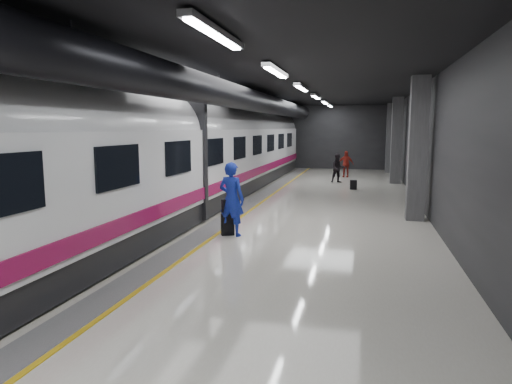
# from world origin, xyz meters

# --- Properties ---
(ground) EXTENTS (40.00, 40.00, 0.00)m
(ground) POSITION_xyz_m (0.00, 0.00, 0.00)
(ground) COLOR beige
(ground) RESTS_ON ground
(platform_hall) EXTENTS (10.02, 40.02, 4.51)m
(platform_hall) POSITION_xyz_m (-0.29, 0.96, 3.54)
(platform_hall) COLOR black
(platform_hall) RESTS_ON ground
(train) EXTENTS (3.05, 38.00, 4.05)m
(train) POSITION_xyz_m (-3.25, -0.00, 2.07)
(train) COLOR black
(train) RESTS_ON ground
(traveler_main) EXTENTS (0.82, 0.63, 2.01)m
(traveler_main) POSITION_xyz_m (-0.52, -1.42, 1.00)
(traveler_main) COLOR #1C22D3
(traveler_main) RESTS_ON ground
(suitcase_main) EXTENTS (0.41, 0.35, 0.58)m
(suitcase_main) POSITION_xyz_m (-0.65, -1.39, 0.29)
(suitcase_main) COLOR black
(suitcase_main) RESTS_ON ground
(shoulder_bag) EXTENTS (0.34, 0.31, 0.41)m
(shoulder_bag) POSITION_xyz_m (-0.64, -1.40, 0.78)
(shoulder_bag) COLOR black
(shoulder_bag) RESTS_ON suitcase_main
(traveler_far_a) EXTENTS (0.90, 0.79, 1.55)m
(traveler_far_a) POSITION_xyz_m (1.58, 11.56, 0.77)
(traveler_far_a) COLOR black
(traveler_far_a) RESTS_ON ground
(traveler_far_b) EXTENTS (0.94, 0.46, 1.56)m
(traveler_far_b) POSITION_xyz_m (1.86, 14.50, 0.78)
(traveler_far_b) COLOR maroon
(traveler_far_b) RESTS_ON ground
(suitcase_far) EXTENTS (0.33, 0.24, 0.45)m
(suitcase_far) POSITION_xyz_m (2.47, 8.94, 0.22)
(suitcase_far) COLOR black
(suitcase_far) RESTS_ON ground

